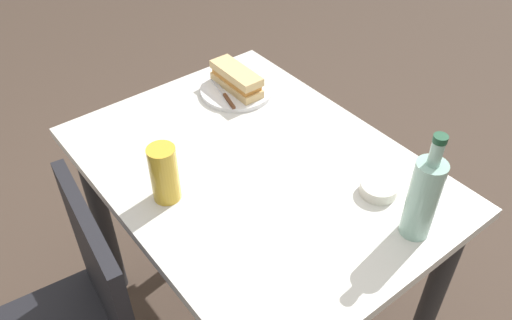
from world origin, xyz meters
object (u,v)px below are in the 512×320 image
(plate_near, at_px, (237,90))
(olive_bowl, at_px, (379,188))
(knife_near, at_px, (225,95))
(beer_glass, at_px, (164,174))
(water_bottle, at_px, (423,197))
(dining_table, at_px, (256,200))
(baguette_sandwich_near, at_px, (236,79))

(plate_near, height_order, olive_bowl, olive_bowl)
(plate_near, height_order, knife_near, knife_near)
(olive_bowl, bearing_deg, beer_glass, 53.35)
(water_bottle, distance_m, beer_glass, 0.60)
(plate_near, height_order, beer_glass, beer_glass)
(dining_table, distance_m, baguette_sandwich_near, 0.40)
(dining_table, relative_size, baguette_sandwich_near, 5.19)
(dining_table, xyz_separation_m, plate_near, (0.31, -0.17, 0.14))
(dining_table, distance_m, beer_glass, 0.32)
(dining_table, xyz_separation_m, water_bottle, (-0.41, -0.15, 0.24))
(dining_table, distance_m, knife_near, 0.36)
(knife_near, relative_size, water_bottle, 0.63)
(plate_near, distance_m, knife_near, 0.06)
(plate_near, relative_size, water_bottle, 0.82)
(olive_bowl, bearing_deg, baguette_sandwich_near, 0.89)
(baguette_sandwich_near, xyz_separation_m, beer_glass, (-0.27, 0.41, 0.03))
(baguette_sandwich_near, bearing_deg, beer_glass, 123.01)
(beer_glass, bearing_deg, water_bottle, -139.06)
(olive_bowl, bearing_deg, dining_table, 33.44)
(baguette_sandwich_near, bearing_deg, olive_bowl, -179.11)
(dining_table, relative_size, plate_near, 4.31)
(knife_near, height_order, beer_glass, beer_glass)
(baguette_sandwich_near, height_order, beer_glass, beer_glass)
(beer_glass, bearing_deg, dining_table, -100.41)
(water_bottle, xyz_separation_m, olive_bowl, (0.14, -0.03, -0.10))
(plate_near, bearing_deg, water_bottle, 178.26)
(baguette_sandwich_near, xyz_separation_m, knife_near, (-0.01, 0.05, -0.03))
(dining_table, relative_size, water_bottle, 3.52)
(beer_glass, height_order, olive_bowl, beer_glass)
(plate_near, xyz_separation_m, beer_glass, (-0.27, 0.41, 0.07))
(beer_glass, bearing_deg, plate_near, -56.99)
(knife_near, xyz_separation_m, water_bottle, (-0.71, -0.03, 0.09))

